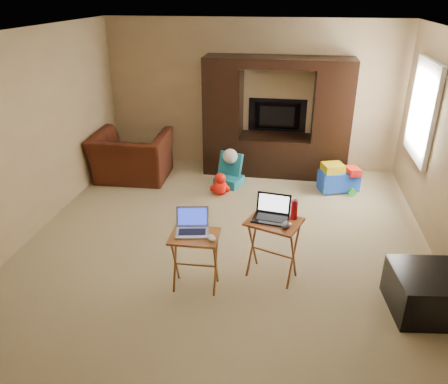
% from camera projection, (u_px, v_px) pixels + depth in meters
% --- Properties ---
extents(floor, '(5.50, 5.50, 0.00)m').
position_uv_depth(floor, '(227.00, 243.00, 5.51)').
color(floor, tan).
rests_on(floor, ground).
extents(ceiling, '(5.50, 5.50, 0.00)m').
position_uv_depth(ceiling, '(227.00, 33.00, 4.45)').
color(ceiling, silver).
rests_on(ceiling, ground).
extents(wall_back, '(5.00, 0.00, 5.00)m').
position_uv_depth(wall_back, '(252.00, 96.00, 7.44)').
color(wall_back, tan).
rests_on(wall_back, ground).
extents(wall_front, '(5.00, 0.00, 5.00)m').
position_uv_depth(wall_front, '(154.00, 306.00, 2.52)').
color(wall_front, tan).
rests_on(wall_front, ground).
extents(wall_left, '(0.00, 5.50, 5.50)m').
position_uv_depth(wall_left, '(25.00, 138.00, 5.34)').
color(wall_left, tan).
rests_on(wall_left, ground).
extents(window_pane, '(0.00, 1.20, 1.20)m').
position_uv_depth(window_pane, '(424.00, 111.00, 5.94)').
color(window_pane, white).
rests_on(window_pane, ground).
extents(window_frame, '(0.06, 1.14, 1.34)m').
position_uv_depth(window_frame, '(422.00, 111.00, 5.94)').
color(window_frame, white).
rests_on(window_frame, ground).
extents(entertainment_center, '(2.38, 0.60, 1.94)m').
position_uv_depth(entertainment_center, '(276.00, 118.00, 7.20)').
color(entertainment_center, black).
rests_on(entertainment_center, floor).
extents(television, '(0.99, 0.14, 0.57)m').
position_uv_depth(television, '(277.00, 116.00, 7.42)').
color(television, black).
rests_on(television, entertainment_center).
extents(recliner, '(1.24, 1.09, 0.78)m').
position_uv_depth(recliner, '(132.00, 156.00, 7.21)').
color(recliner, '#461B0F').
rests_on(recliner, floor).
extents(child_rocker, '(0.51, 0.55, 0.52)m').
position_uv_depth(child_rocker, '(229.00, 170.00, 7.01)').
color(child_rocker, '#176B7E').
rests_on(child_rocker, floor).
extents(plush_toy, '(0.33, 0.27, 0.36)m').
position_uv_depth(plush_toy, '(220.00, 184.00, 6.71)').
color(plush_toy, red).
rests_on(plush_toy, floor).
extents(push_toy, '(0.72, 0.61, 0.46)m').
position_uv_depth(push_toy, '(339.00, 177.00, 6.82)').
color(push_toy, blue).
rests_on(push_toy, floor).
extents(ottoman, '(0.75, 0.75, 0.43)m').
position_uv_depth(ottoman, '(427.00, 292.00, 4.27)').
color(ottoman, black).
rests_on(ottoman, floor).
extents(tray_table_left, '(0.50, 0.40, 0.64)m').
position_uv_depth(tray_table_left, '(195.00, 262.00, 4.57)').
color(tray_table_left, '#A56C28').
rests_on(tray_table_left, floor).
extents(tray_table_right, '(0.65, 0.59, 0.70)m').
position_uv_depth(tray_table_right, '(273.00, 249.00, 4.73)').
color(tray_table_right, '#964B24').
rests_on(tray_table_right, floor).
extents(laptop_left, '(0.38, 0.33, 0.24)m').
position_uv_depth(laptop_left, '(192.00, 223.00, 4.41)').
color(laptop_left, '#B5B5BA').
rests_on(laptop_left, tray_table_left).
extents(laptop_right, '(0.40, 0.35, 0.24)m').
position_uv_depth(laptop_right, '(271.00, 210.00, 4.55)').
color(laptop_right, black).
rests_on(laptop_right, tray_table_right).
extents(mouse_left, '(0.13, 0.15, 0.05)m').
position_uv_depth(mouse_left, '(211.00, 238.00, 4.33)').
color(mouse_left, silver).
rests_on(mouse_left, tray_table_left).
extents(mouse_right, '(0.13, 0.16, 0.06)m').
position_uv_depth(mouse_right, '(286.00, 225.00, 4.44)').
color(mouse_right, '#414146').
rests_on(mouse_right, tray_table_right).
extents(water_bottle, '(0.07, 0.07, 0.22)m').
position_uv_depth(water_bottle, '(294.00, 210.00, 4.58)').
color(water_bottle, red).
rests_on(water_bottle, tray_table_right).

